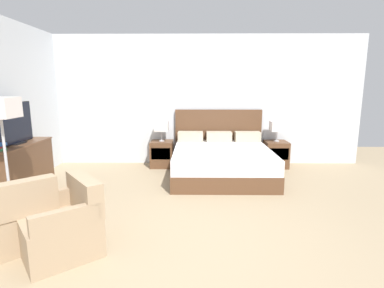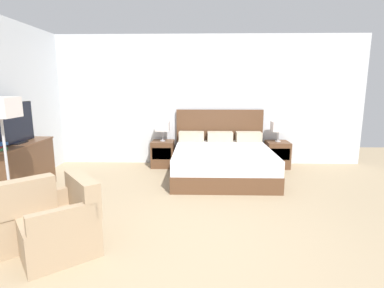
% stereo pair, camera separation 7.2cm
% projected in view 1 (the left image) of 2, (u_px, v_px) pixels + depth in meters
% --- Properties ---
extents(ground_plane, '(11.15, 11.15, 0.00)m').
position_uv_depth(ground_plane, '(195.00, 255.00, 3.02)').
color(ground_plane, '#998466').
extents(wall_back, '(7.12, 0.06, 2.74)m').
position_uv_depth(wall_back, '(195.00, 101.00, 6.44)').
color(wall_back, silver).
rests_on(wall_back, ground).
extents(bed, '(1.85, 1.97, 1.19)m').
position_uv_depth(bed, '(221.00, 160.00, 5.66)').
color(bed, brown).
rests_on(bed, ground).
extents(nightstand_left, '(0.46, 0.47, 0.54)m').
position_uv_depth(nightstand_left, '(162.00, 154.00, 6.33)').
color(nightstand_left, brown).
rests_on(nightstand_left, ground).
extents(nightstand_right, '(0.46, 0.47, 0.54)m').
position_uv_depth(nightstand_right, '(276.00, 154.00, 6.30)').
color(nightstand_right, brown).
rests_on(nightstand_right, ground).
extents(table_lamp_left, '(0.28, 0.28, 0.42)m').
position_uv_depth(table_lamp_left, '(161.00, 126.00, 6.22)').
color(table_lamp_left, '#B7B7BC').
rests_on(table_lamp_left, nightstand_left).
extents(table_lamp_right, '(0.28, 0.28, 0.42)m').
position_uv_depth(table_lamp_right, '(277.00, 127.00, 6.19)').
color(table_lamp_right, '#B7B7BC').
rests_on(table_lamp_right, nightstand_right).
extents(dresser, '(0.46, 1.32, 0.82)m').
position_uv_depth(dresser, '(20.00, 169.00, 4.61)').
color(dresser, brown).
rests_on(dresser, ground).
extents(tv, '(0.18, 0.86, 0.63)m').
position_uv_depth(tv, '(15.00, 124.00, 4.48)').
color(tv, black).
rests_on(tv, dresser).
extents(armchair_by_window, '(0.97, 0.97, 0.76)m').
position_uv_depth(armchair_by_window, '(17.00, 219.00, 3.18)').
color(armchair_by_window, '#9E8466').
rests_on(armchair_by_window, ground).
extents(armchair_companion, '(0.96, 0.96, 0.76)m').
position_uv_depth(armchair_companion, '(64.00, 226.00, 3.02)').
color(armchair_companion, '#9E8466').
rests_on(armchair_companion, ground).
extents(floor_lamp, '(0.35, 0.35, 1.55)m').
position_uv_depth(floor_lamp, '(1.00, 117.00, 3.54)').
color(floor_lamp, '#B7B7BC').
rests_on(floor_lamp, ground).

